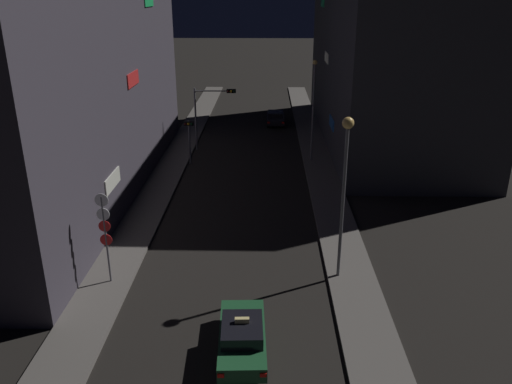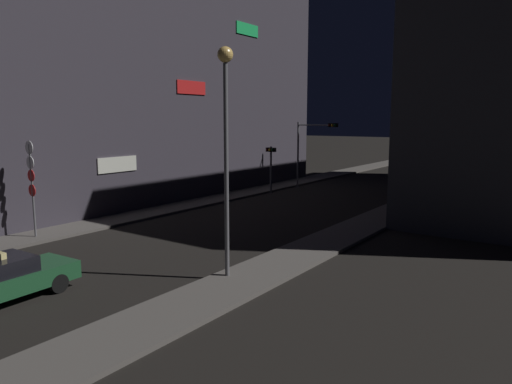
{
  "view_description": "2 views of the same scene",
  "coord_description": "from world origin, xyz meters",
  "px_view_note": "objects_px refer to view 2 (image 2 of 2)",
  "views": [
    {
      "loc": [
        1.72,
        -9.99,
        13.36
      ],
      "look_at": [
        1.11,
        18.53,
        2.11
      ],
      "focal_mm": 35.95,
      "sensor_mm": 36.0,
      "label": 1
    },
    {
      "loc": [
        15.73,
        -0.65,
        5.73
      ],
      "look_at": [
        0.96,
        20.32,
        1.81
      ],
      "focal_mm": 33.5,
      "sensor_mm": 36.0,
      "label": 2
    }
  ],
  "objects_px": {
    "far_car": "(417,174)",
    "traffic_light_overhead": "(312,141)",
    "sign_pole_left": "(32,180)",
    "street_lamp_near_block": "(226,120)",
    "taxi": "(3,279)",
    "street_lamp_far_block": "(404,131)",
    "traffic_light_left_kerb": "(271,160)"
  },
  "relations": [
    {
      "from": "taxi",
      "to": "street_lamp_far_block",
      "type": "height_order",
      "value": "street_lamp_far_block"
    },
    {
      "from": "traffic_light_left_kerb",
      "to": "traffic_light_overhead",
      "type": "bearing_deg",
      "value": 72.26
    },
    {
      "from": "far_car",
      "to": "traffic_light_overhead",
      "type": "xyz_separation_m",
      "value": [
        -5.88,
        -9.42,
        3.21
      ]
    },
    {
      "from": "sign_pole_left",
      "to": "street_lamp_near_block",
      "type": "bearing_deg",
      "value": 4.05
    },
    {
      "from": "taxi",
      "to": "sign_pole_left",
      "type": "relative_size",
      "value": 0.99
    },
    {
      "from": "traffic_light_overhead",
      "to": "street_lamp_far_block",
      "type": "xyz_separation_m",
      "value": [
        8.69,
        -3.28,
        0.99
      ]
    },
    {
      "from": "traffic_light_left_kerb",
      "to": "street_lamp_near_block",
      "type": "distance_m",
      "value": 20.61
    },
    {
      "from": "street_lamp_near_block",
      "to": "street_lamp_far_block",
      "type": "distance_m",
      "value": 18.69
    },
    {
      "from": "far_car",
      "to": "sign_pole_left",
      "type": "distance_m",
      "value": 33.33
    },
    {
      "from": "traffic_light_left_kerb",
      "to": "sign_pole_left",
      "type": "distance_m",
      "value": 18.65
    },
    {
      "from": "traffic_light_overhead",
      "to": "street_lamp_near_block",
      "type": "xyz_separation_m",
      "value": [
        8.56,
        -21.96,
        1.76
      ]
    },
    {
      "from": "traffic_light_overhead",
      "to": "street_lamp_far_block",
      "type": "bearing_deg",
      "value": -20.71
    },
    {
      "from": "street_lamp_near_block",
      "to": "traffic_light_overhead",
      "type": "bearing_deg",
      "value": 111.3
    },
    {
      "from": "street_lamp_far_block",
      "to": "taxi",
      "type": "bearing_deg",
      "value": -100.74
    },
    {
      "from": "street_lamp_near_block",
      "to": "street_lamp_far_block",
      "type": "height_order",
      "value": "street_lamp_far_block"
    },
    {
      "from": "street_lamp_near_block",
      "to": "far_car",
      "type": "bearing_deg",
      "value": 94.89
    },
    {
      "from": "sign_pole_left",
      "to": "street_lamp_far_block",
      "type": "relative_size",
      "value": 0.56
    },
    {
      "from": "traffic_light_overhead",
      "to": "far_car",
      "type": "bearing_deg",
      "value": 58.02
    },
    {
      "from": "far_car",
      "to": "taxi",
      "type": "bearing_deg",
      "value": -92.81
    },
    {
      "from": "taxi",
      "to": "traffic_light_overhead",
      "type": "height_order",
      "value": "traffic_light_overhead"
    },
    {
      "from": "sign_pole_left",
      "to": "far_car",
      "type": "bearing_deg",
      "value": 75.24
    },
    {
      "from": "taxi",
      "to": "far_car",
      "type": "distance_m",
      "value": 37.15
    },
    {
      "from": "traffic_light_overhead",
      "to": "sign_pole_left",
      "type": "height_order",
      "value": "traffic_light_overhead"
    },
    {
      "from": "taxi",
      "to": "far_car",
      "type": "bearing_deg",
      "value": 87.19
    },
    {
      "from": "traffic_light_overhead",
      "to": "traffic_light_left_kerb",
      "type": "height_order",
      "value": "traffic_light_overhead"
    },
    {
      "from": "far_car",
      "to": "traffic_light_left_kerb",
      "type": "xyz_separation_m",
      "value": [
        -7.2,
        -13.56,
        1.89
      ]
    },
    {
      "from": "sign_pole_left",
      "to": "street_lamp_far_block",
      "type": "distance_m",
      "value": 22.59
    },
    {
      "from": "far_car",
      "to": "traffic_light_left_kerb",
      "type": "bearing_deg",
      "value": -117.98
    },
    {
      "from": "sign_pole_left",
      "to": "street_lamp_near_block",
      "type": "distance_m",
      "value": 11.53
    },
    {
      "from": "traffic_light_left_kerb",
      "to": "street_lamp_near_block",
      "type": "xyz_separation_m",
      "value": [
        9.89,
        -17.81,
        3.08
      ]
    },
    {
      "from": "far_car",
      "to": "street_lamp_near_block",
      "type": "distance_m",
      "value": 31.88
    },
    {
      "from": "traffic_light_overhead",
      "to": "taxi",
      "type": "bearing_deg",
      "value": -81.66
    }
  ]
}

